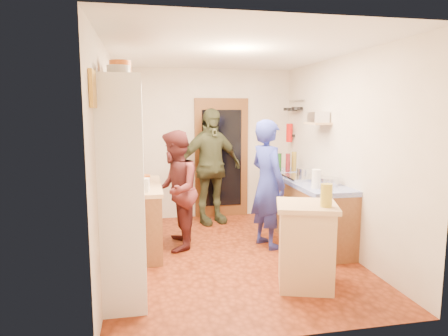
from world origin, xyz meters
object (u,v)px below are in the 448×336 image
object	(u,v)px
hutch_body	(124,187)
right_counter_base	(303,210)
person_back	(211,166)
person_hob	(271,184)
island_base	(306,247)
person_left	(177,190)

from	to	relation	value
hutch_body	right_counter_base	xyz separation A→B (m)	(2.50, 1.30, -0.68)
right_counter_base	person_back	world-z (taller)	person_back
right_counter_base	person_hob	xyz separation A→B (m)	(-0.60, -0.27, 0.46)
person_hob	person_back	world-z (taller)	person_back
right_counter_base	island_base	size ratio (longest dim) A/B	2.56
person_hob	person_left	distance (m)	1.28
island_base	person_left	world-z (taller)	person_left
right_counter_base	hutch_body	bearing A→B (deg)	-152.53
person_left	person_back	xyz separation A→B (m)	(0.65, 1.14, 0.15)
right_counter_base	island_base	world-z (taller)	island_base
hutch_body	island_base	distance (m)	2.01
person_hob	person_back	bearing A→B (deg)	6.11
island_base	hutch_body	bearing A→B (deg)	171.36
person_hob	person_back	distance (m)	1.47
person_left	person_back	bearing A→B (deg)	157.09
island_base	person_hob	world-z (taller)	person_hob
person_back	hutch_body	bearing A→B (deg)	-136.27
right_counter_base	person_left	world-z (taller)	person_left
island_base	person_back	world-z (taller)	person_back
right_counter_base	island_base	bearing A→B (deg)	-111.51
hutch_body	person_left	xyz separation A→B (m)	(0.64, 1.22, -0.29)
right_counter_base	person_hob	world-z (taller)	person_hob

